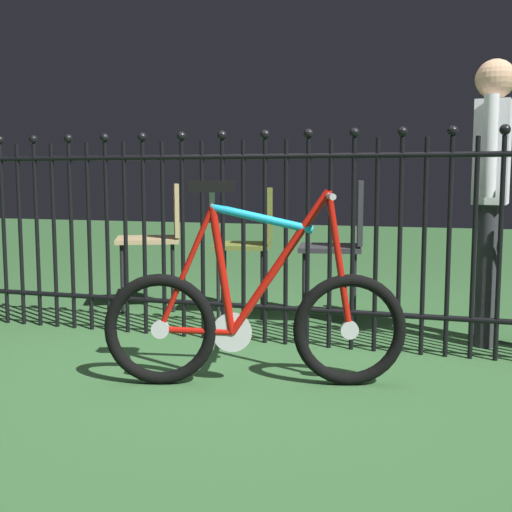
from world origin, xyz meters
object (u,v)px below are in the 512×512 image
object	(u,v)px
chair_tan	(159,231)
chair_charcoal	(343,237)
person_visitor	(491,178)
bicycle	(254,318)
chair_olive	(254,237)

from	to	relation	value
chair_tan	chair_charcoal	bearing A→B (deg)	-7.32
chair_charcoal	person_visitor	xyz separation A→B (m)	(0.85, -0.22, 0.37)
chair_charcoal	person_visitor	size ratio (longest dim) A/B	0.58
bicycle	chair_charcoal	distance (m)	1.36
chair_olive	chair_charcoal	bearing A→B (deg)	-11.32
bicycle	person_visitor	xyz separation A→B (m)	(1.02, 1.10, 0.62)
chair_olive	chair_tan	xyz separation A→B (m)	(-0.72, 0.05, 0.02)
chair_olive	chair_charcoal	distance (m)	0.64
chair_charcoal	chair_tan	distance (m)	1.36
chair_tan	chair_olive	bearing A→B (deg)	-3.77
chair_tan	bicycle	bearing A→B (deg)	-51.74
bicycle	chair_olive	bearing A→B (deg)	107.62
bicycle	chair_olive	world-z (taller)	bicycle
chair_charcoal	person_visitor	world-z (taller)	person_visitor
chair_tan	person_visitor	xyz separation A→B (m)	(2.21, -0.40, 0.38)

